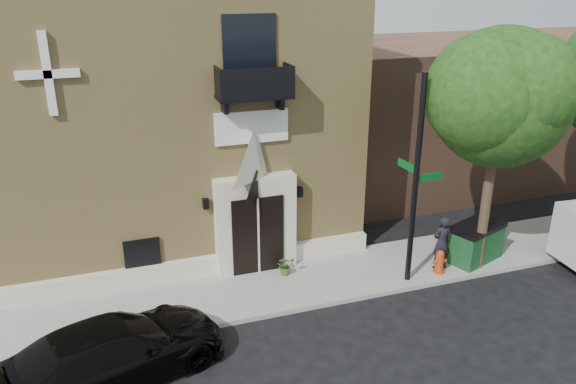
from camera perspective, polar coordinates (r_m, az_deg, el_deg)
name	(u,v)px	position (r m, az deg, el deg)	size (l,w,h in m)	color
ground	(315,310)	(16.95, 2.73, -11.84)	(120.00, 120.00, 0.00)	black
sidewalk	(327,277)	(18.41, 3.94, -8.65)	(42.00, 3.00, 0.15)	gray
church	(165,106)	(21.72, -12.39, 8.56)	(12.20, 11.01, 9.30)	tan
neighbour_building	(480,108)	(28.76, 18.92, 8.06)	(18.00, 8.00, 6.40)	brown
street_tree_left	(504,97)	(17.95, 21.09, 9.02)	(4.97, 4.38, 7.77)	#38281C
black_sedan	(114,352)	(14.61, -17.24, -15.24)	(2.24, 5.50, 1.60)	black
street_sign	(416,182)	(17.17, 12.86, 1.01)	(1.05, 1.04, 6.57)	black
fire_hydrant	(440,262)	(18.97, 15.15, -6.84)	(0.45, 0.36, 0.80)	#BA3714
dumpster	(475,242)	(20.05, 18.46, -4.84)	(2.20, 1.69, 1.27)	#103C1F
planter	(286,265)	(18.25, -0.25, -7.45)	(0.58, 0.50, 0.64)	#3D632C
pedestrian_near	(442,243)	(19.02, 15.34, -4.99)	(0.67, 0.44, 1.84)	black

